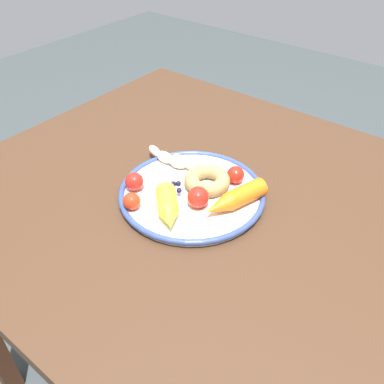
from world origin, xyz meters
The scene contains 12 objects.
ground_plane centered at (0.00, 0.00, 0.00)m, with size 6.00×6.00×0.00m, color #373E3F.
dining_table centered at (0.00, 0.00, 0.67)m, with size 0.99×0.89×0.77m.
plate centered at (0.01, -0.03, 0.78)m, with size 0.30×0.30×0.02m.
banana centered at (-0.07, 0.03, 0.79)m, with size 0.19×0.08×0.03m.
carrot_orange centered at (0.10, -0.01, 0.80)m, with size 0.08×0.14×0.04m.
carrot_yellow centered at (0.01, -0.11, 0.80)m, with size 0.11×0.10×0.04m.
donut centered at (0.02, 0.01, 0.80)m, with size 0.09×0.09×0.03m, color #A88951.
blueberry_pile centered at (-0.03, -0.05, 0.79)m, with size 0.05×0.06×0.02m.
tomato_near centered at (-0.05, -0.14, 0.80)m, with size 0.03×0.03×0.03m, color red.
tomato_mid centered at (-0.09, -0.09, 0.80)m, with size 0.04×0.04×0.04m, color red.
tomato_far centered at (0.04, -0.05, 0.80)m, with size 0.04×0.04×0.04m, color red.
tomato_extra centered at (0.06, 0.06, 0.80)m, with size 0.04×0.04×0.04m, color red.
Camera 1 is at (0.41, -0.55, 1.31)m, focal length 38.78 mm.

